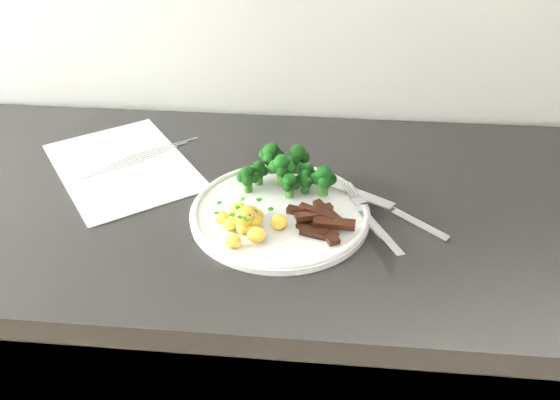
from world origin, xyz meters
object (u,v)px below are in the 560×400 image
at_px(plate, 280,212).
at_px(recipe_paper, 123,166).
at_px(knife, 399,216).
at_px(broccoli, 287,169).
at_px(counter, 255,378).
at_px(beef_strips, 319,221).
at_px(potatoes, 247,220).
at_px(fork, 372,221).

bearing_deg(plate, recipe_paper, 157.25).
bearing_deg(knife, recipe_paper, 166.20).
relative_size(broccoli, knife, 0.84).
bearing_deg(plate, knife, 1.64).
xyz_separation_m(broccoli, knife, (0.18, -0.06, -0.04)).
bearing_deg(counter, beef_strips, -33.31).
height_order(potatoes, knife, potatoes).
distance_m(fork, knife, 0.05).
height_order(plate, potatoes, potatoes).
distance_m(potatoes, beef_strips, 0.11).
height_order(counter, plate, plate).
height_order(recipe_paper, beef_strips, beef_strips).
bearing_deg(potatoes, fork, 6.79).
bearing_deg(knife, broccoli, 160.46).
bearing_deg(counter, recipe_paper, 161.05).
relative_size(recipe_paper, plate, 1.30).
bearing_deg(broccoli, counter, -155.77).
bearing_deg(counter, broccoli, 24.23).
relative_size(plate, knife, 1.47).
distance_m(plate, beef_strips, 0.07).
bearing_deg(recipe_paper, plate, -22.75).
distance_m(recipe_paper, plate, 0.31).
height_order(beef_strips, fork, beef_strips).
distance_m(counter, recipe_paper, 0.51).
relative_size(potatoes, beef_strips, 1.05).
distance_m(plate, potatoes, 0.07).
relative_size(beef_strips, knife, 0.55).
xyz_separation_m(recipe_paper, potatoes, (0.25, -0.17, 0.02)).
height_order(recipe_paper, plate, plate).
bearing_deg(broccoli, knife, -19.54).
distance_m(beef_strips, knife, 0.13).
relative_size(plate, potatoes, 2.53).
xyz_separation_m(counter, recipe_paper, (-0.23, 0.08, 0.45)).
bearing_deg(knife, counter, 171.48).
height_order(counter, knife, knife).
relative_size(fork, knife, 0.97).
bearing_deg(potatoes, beef_strips, 6.25).
height_order(recipe_paper, fork, fork).
bearing_deg(plate, potatoes, -133.44).
relative_size(counter, broccoli, 14.91).
bearing_deg(broccoli, plate, -94.63).
xyz_separation_m(fork, knife, (0.04, 0.03, -0.01)).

